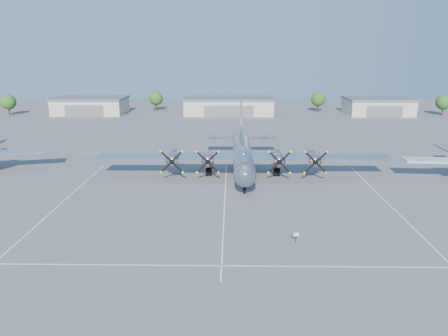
{
  "coord_description": "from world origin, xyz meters",
  "views": [
    {
      "loc": [
        0.87,
        -59.76,
        19.8
      ],
      "look_at": [
        -0.19,
        2.15,
        3.2
      ],
      "focal_mm": 35.0,
      "sensor_mm": 36.0,
      "label": 1
    }
  ],
  "objects_px": {
    "hangar_west": "(91,105)",
    "tree_far_east": "(444,102)",
    "tree_west": "(156,98)",
    "tree_east": "(318,99)",
    "hangar_east": "(378,106)",
    "tree_far_west": "(8,102)",
    "main_bomber_b29": "(242,173)",
    "hangar_center": "(229,106)",
    "info_placard": "(296,236)"
  },
  "relations": [
    {
      "from": "hangar_east",
      "to": "tree_far_east",
      "type": "distance_m",
      "value": 20.15
    },
    {
      "from": "hangar_east",
      "to": "tree_far_west",
      "type": "relative_size",
      "value": 3.1
    },
    {
      "from": "hangar_west",
      "to": "tree_west",
      "type": "distance_m",
      "value": 21.61
    },
    {
      "from": "hangar_east",
      "to": "tree_far_east",
      "type": "xyz_separation_m",
      "value": [
        20.0,
        -1.96,
        1.51
      ]
    },
    {
      "from": "tree_far_west",
      "to": "main_bomber_b29",
      "type": "distance_m",
      "value": 98.91
    },
    {
      "from": "hangar_east",
      "to": "tree_far_west",
      "type": "distance_m",
      "value": 118.08
    },
    {
      "from": "tree_far_east",
      "to": "main_bomber_b29",
      "type": "bearing_deg",
      "value": -133.45
    },
    {
      "from": "hangar_west",
      "to": "tree_far_west",
      "type": "distance_m",
      "value": 25.36
    },
    {
      "from": "tree_west",
      "to": "tree_far_east",
      "type": "bearing_deg",
      "value": -6.14
    },
    {
      "from": "tree_west",
      "to": "info_placard",
      "type": "height_order",
      "value": "tree_west"
    },
    {
      "from": "hangar_west",
      "to": "info_placard",
      "type": "distance_m",
      "value": 111.83
    },
    {
      "from": "hangar_center",
      "to": "main_bomber_b29",
      "type": "xyz_separation_m",
      "value": [
        2.76,
        -70.83,
        -2.71
      ]
    },
    {
      "from": "hangar_west",
      "to": "main_bomber_b29",
      "type": "relative_size",
      "value": 0.48
    },
    {
      "from": "hangar_west",
      "to": "hangar_east",
      "type": "bearing_deg",
      "value": 0.0
    },
    {
      "from": "tree_far_west",
      "to": "tree_east",
      "type": "bearing_deg",
      "value": 5.71
    },
    {
      "from": "hangar_east",
      "to": "tree_west",
      "type": "height_order",
      "value": "tree_west"
    },
    {
      "from": "tree_east",
      "to": "hangar_west",
      "type": "bearing_deg",
      "value": -175.4
    },
    {
      "from": "hangar_east",
      "to": "info_placard",
      "type": "bearing_deg",
      "value": -112.18
    },
    {
      "from": "main_bomber_b29",
      "to": "hangar_center",
      "type": "bearing_deg",
      "value": 92.03
    },
    {
      "from": "hangar_west",
      "to": "tree_far_east",
      "type": "bearing_deg",
      "value": -1.0
    },
    {
      "from": "hangar_west",
      "to": "tree_west",
      "type": "bearing_deg",
      "value": 21.89
    },
    {
      "from": "tree_east",
      "to": "info_placard",
      "type": "relative_size",
      "value": 5.99
    },
    {
      "from": "hangar_west",
      "to": "tree_far_west",
      "type": "bearing_deg",
      "value": -170.99
    },
    {
      "from": "tree_west",
      "to": "tree_far_east",
      "type": "distance_m",
      "value": 93.54
    },
    {
      "from": "hangar_west",
      "to": "tree_east",
      "type": "xyz_separation_m",
      "value": [
        75.0,
        6.04,
        1.51
      ]
    },
    {
      "from": "tree_far_west",
      "to": "info_placard",
      "type": "relative_size",
      "value": 5.99
    },
    {
      "from": "tree_east",
      "to": "tree_far_east",
      "type": "xyz_separation_m",
      "value": [
        38.0,
        -8.0,
        0.0
      ]
    },
    {
      "from": "tree_far_west",
      "to": "tree_east",
      "type": "xyz_separation_m",
      "value": [
        100.0,
        10.0,
        0.0
      ]
    },
    {
      "from": "tree_east",
      "to": "info_placard",
      "type": "distance_m",
      "value": 106.96
    },
    {
      "from": "tree_west",
      "to": "tree_east",
      "type": "distance_m",
      "value": 55.04
    },
    {
      "from": "tree_far_west",
      "to": "tree_west",
      "type": "bearing_deg",
      "value": 14.93
    },
    {
      "from": "hangar_east",
      "to": "info_placard",
      "type": "distance_m",
      "value": 106.44
    },
    {
      "from": "tree_far_east",
      "to": "main_bomber_b29",
      "type": "xyz_separation_m",
      "value": [
        -65.24,
        -68.86,
        -4.22
      ]
    },
    {
      "from": "hangar_west",
      "to": "tree_far_east",
      "type": "distance_m",
      "value": 113.03
    },
    {
      "from": "main_bomber_b29",
      "to": "tree_far_west",
      "type": "bearing_deg",
      "value": 137.22
    },
    {
      "from": "hangar_center",
      "to": "info_placard",
      "type": "bearing_deg",
      "value": -85.46
    },
    {
      "from": "hangar_east",
      "to": "tree_west",
      "type": "relative_size",
      "value": 3.1
    },
    {
      "from": "hangar_center",
      "to": "main_bomber_b29",
      "type": "bearing_deg",
      "value": -87.77
    },
    {
      "from": "hangar_west",
      "to": "hangar_center",
      "type": "bearing_deg",
      "value": -0.0
    },
    {
      "from": "hangar_east",
      "to": "main_bomber_b29",
      "type": "bearing_deg",
      "value": -122.57
    },
    {
      "from": "hangar_west",
      "to": "hangar_center",
      "type": "distance_m",
      "value": 45.0
    },
    {
      "from": "hangar_west",
      "to": "info_placard",
      "type": "bearing_deg",
      "value": -61.81
    },
    {
      "from": "hangar_east",
      "to": "tree_west",
      "type": "xyz_separation_m",
      "value": [
        -73.0,
        8.04,
        1.51
      ]
    },
    {
      "from": "tree_west",
      "to": "info_placard",
      "type": "relative_size",
      "value": 5.99
    },
    {
      "from": "tree_far_west",
      "to": "tree_west",
      "type": "distance_m",
      "value": 46.57
    },
    {
      "from": "hangar_east",
      "to": "tree_far_east",
      "type": "height_order",
      "value": "tree_far_east"
    },
    {
      "from": "tree_far_west",
      "to": "tree_east",
      "type": "distance_m",
      "value": 100.5
    },
    {
      "from": "hangar_east",
      "to": "info_placard",
      "type": "xyz_separation_m",
      "value": [
        -40.18,
        -98.55,
        -1.93
      ]
    },
    {
      "from": "tree_east",
      "to": "tree_far_west",
      "type": "bearing_deg",
      "value": -174.29
    },
    {
      "from": "hangar_center",
      "to": "tree_west",
      "type": "xyz_separation_m",
      "value": [
        -25.0,
        8.04,
        1.51
      ]
    }
  ]
}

